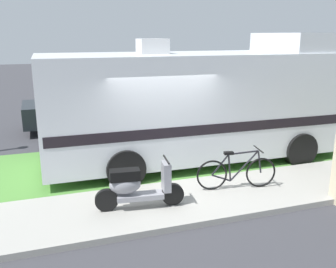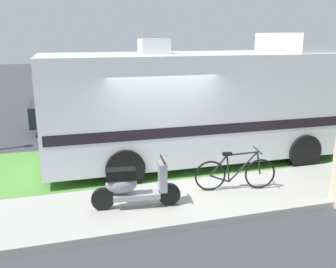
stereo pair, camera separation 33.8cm
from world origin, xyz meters
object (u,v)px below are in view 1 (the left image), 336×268
(bottle_green, at_px, (334,167))
(pickup_truck_near, at_px, (117,101))
(motorhome_rv, at_px, (201,103))
(bicycle, at_px, (237,172))
(scooter, at_px, (136,186))

(bottle_green, bearing_deg, pickup_truck_near, 120.13)
(motorhome_rv, height_order, pickup_truck_near, motorhome_rv)
(bicycle, xyz_separation_m, bottle_green, (2.80, 0.18, -0.27))
(scooter, height_order, bicycle, scooter)
(scooter, bearing_deg, bicycle, 5.88)
(scooter, distance_m, pickup_truck_near, 7.41)
(pickup_truck_near, distance_m, bottle_green, 8.02)
(scooter, xyz_separation_m, bottle_green, (5.08, 0.42, -0.35))
(scooter, height_order, pickup_truck_near, pickup_truck_near)
(motorhome_rv, bearing_deg, bicycle, -92.97)
(motorhome_rv, distance_m, bottle_green, 3.67)
(bicycle, relative_size, pickup_truck_near, 0.32)
(motorhome_rv, relative_size, pickup_truck_near, 1.45)
(pickup_truck_near, bearing_deg, scooter, -98.31)
(scooter, distance_m, bottle_green, 5.11)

